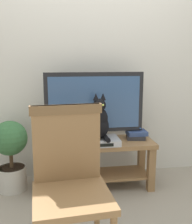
{
  "coord_description": "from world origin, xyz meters",
  "views": [
    {
      "loc": [
        -0.39,
        -2.05,
        1.29
      ],
      "look_at": [
        -0.01,
        0.44,
        0.8
      ],
      "focal_mm": 43.06,
      "sensor_mm": 36.0,
      "label": 1
    }
  ],
  "objects": [
    {
      "name": "cat",
      "position": [
        0.01,
        0.4,
        0.71
      ],
      "size": [
        0.19,
        0.29,
        0.44
      ],
      "color": "black",
      "rests_on": "media_box"
    },
    {
      "name": "potted_plant",
      "position": [
        -0.85,
        0.57,
        0.4
      ],
      "size": [
        0.34,
        0.34,
        0.71
      ],
      "color": "beige",
      "rests_on": "ground"
    },
    {
      "name": "back_wall",
      "position": [
        0.0,
        0.92,
        1.4
      ],
      "size": [
        7.0,
        0.12,
        2.8
      ],
      "primitive_type": "cube",
      "color": "silver",
      "rests_on": "ground"
    },
    {
      "name": "ground_plane",
      "position": [
        0.0,
        0.0,
        0.0
      ],
      "size": [
        12.0,
        12.0,
        0.0
      ],
      "primitive_type": "plane",
      "color": "gray"
    },
    {
      "name": "wooden_chair",
      "position": [
        -0.32,
        -0.5,
        0.59
      ],
      "size": [
        0.49,
        0.49,
        1.02
      ],
      "color": "olive",
      "rests_on": "ground"
    },
    {
      "name": "book_stack",
      "position": [
        0.42,
        0.54,
        0.53
      ],
      "size": [
        0.21,
        0.21,
        0.08
      ],
      "color": "#2D2D33",
      "rests_on": "tv_stand"
    },
    {
      "name": "tv_stand",
      "position": [
        -0.01,
        0.49,
        0.34
      ],
      "size": [
        1.17,
        0.41,
        0.49
      ],
      "color": "olive",
      "rests_on": "ground"
    },
    {
      "name": "tv",
      "position": [
        -0.01,
        0.55,
        0.85
      ],
      "size": [
        0.98,
        0.2,
        0.68
      ],
      "color": "black",
      "rests_on": "tv_stand"
    },
    {
      "name": "media_box",
      "position": [
        0.01,
        0.42,
        0.52
      ],
      "size": [
        0.39,
        0.28,
        0.06
      ],
      "color": "#BCBCC1",
      "rests_on": "tv_stand"
    }
  ]
}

